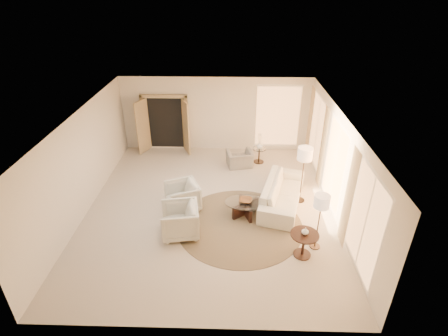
{
  "coord_description": "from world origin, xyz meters",
  "views": [
    {
      "loc": [
        0.64,
        -8.36,
        5.92
      ],
      "look_at": [
        0.4,
        0.4,
        1.1
      ],
      "focal_mm": 28.0,
      "sensor_mm": 36.0,
      "label": 1
    }
  ],
  "objects_px": {
    "armchair_right": "(180,219)",
    "end_table": "(304,241)",
    "accent_chair": "(240,156)",
    "floor_lamp_far": "(322,204)",
    "side_table": "(259,154)",
    "floor_lamp_near": "(305,156)",
    "sofa": "(282,193)",
    "side_vase": "(260,145)",
    "coffee_table": "(245,206)",
    "armchair_left": "(182,195)",
    "bowl": "(246,200)",
    "end_vase": "(305,231)"
  },
  "relations": [
    {
      "from": "armchair_left",
      "to": "side_table",
      "type": "height_order",
      "value": "armchair_left"
    },
    {
      "from": "sofa",
      "to": "side_vase",
      "type": "bearing_deg",
      "value": 26.57
    },
    {
      "from": "accent_chair",
      "to": "floor_lamp_far",
      "type": "relative_size",
      "value": 0.58
    },
    {
      "from": "floor_lamp_near",
      "to": "floor_lamp_far",
      "type": "height_order",
      "value": "floor_lamp_near"
    },
    {
      "from": "end_table",
      "to": "floor_lamp_far",
      "type": "bearing_deg",
      "value": 39.48
    },
    {
      "from": "armchair_right",
      "to": "end_vase",
      "type": "xyz_separation_m",
      "value": [
        3.05,
        -0.71,
        0.25
      ]
    },
    {
      "from": "armchair_right",
      "to": "accent_chair",
      "type": "height_order",
      "value": "armchair_right"
    },
    {
      "from": "accent_chair",
      "to": "floor_lamp_far",
      "type": "bearing_deg",
      "value": 101.26
    },
    {
      "from": "floor_lamp_far",
      "to": "side_vase",
      "type": "distance_m",
      "value": 4.68
    },
    {
      "from": "end_vase",
      "to": "side_table",
      "type": "bearing_deg",
      "value": 99.05
    },
    {
      "from": "floor_lamp_near",
      "to": "end_vase",
      "type": "height_order",
      "value": "floor_lamp_near"
    },
    {
      "from": "sofa",
      "to": "side_table",
      "type": "bearing_deg",
      "value": 26.57
    },
    {
      "from": "bowl",
      "to": "end_table",
      "type": "bearing_deg",
      "value": -50.19
    },
    {
      "from": "sofa",
      "to": "armchair_left",
      "type": "bearing_deg",
      "value": 111.24
    },
    {
      "from": "armchair_left",
      "to": "bowl",
      "type": "relative_size",
      "value": 2.48
    },
    {
      "from": "end_vase",
      "to": "side_vase",
      "type": "distance_m",
      "value": 4.86
    },
    {
      "from": "armchair_left",
      "to": "side_table",
      "type": "relative_size",
      "value": 1.61
    },
    {
      "from": "sofa",
      "to": "side_table",
      "type": "height_order",
      "value": "sofa"
    },
    {
      "from": "end_vase",
      "to": "accent_chair",
      "type": "bearing_deg",
      "value": 108.14
    },
    {
      "from": "armchair_right",
      "to": "coffee_table",
      "type": "xyz_separation_m",
      "value": [
        1.71,
        0.89,
        -0.2
      ]
    },
    {
      "from": "end_table",
      "to": "floor_lamp_far",
      "type": "height_order",
      "value": "floor_lamp_far"
    },
    {
      "from": "end_vase",
      "to": "side_vase",
      "type": "bearing_deg",
      "value": 99.05
    },
    {
      "from": "sofa",
      "to": "side_vase",
      "type": "relative_size",
      "value": 10.54
    },
    {
      "from": "floor_lamp_far",
      "to": "side_vase",
      "type": "bearing_deg",
      "value": 104.1
    },
    {
      "from": "coffee_table",
      "to": "floor_lamp_near",
      "type": "distance_m",
      "value": 2.19
    },
    {
      "from": "coffee_table",
      "to": "end_vase",
      "type": "distance_m",
      "value": 2.13
    },
    {
      "from": "bowl",
      "to": "armchair_right",
      "type": "bearing_deg",
      "value": -152.53
    },
    {
      "from": "end_table",
      "to": "bowl",
      "type": "height_order",
      "value": "end_table"
    },
    {
      "from": "end_table",
      "to": "bowl",
      "type": "relative_size",
      "value": 1.88
    },
    {
      "from": "side_table",
      "to": "floor_lamp_near",
      "type": "bearing_deg",
      "value": -66.23
    },
    {
      "from": "sofa",
      "to": "end_table",
      "type": "distance_m",
      "value": 2.18
    },
    {
      "from": "armchair_right",
      "to": "floor_lamp_far",
      "type": "xyz_separation_m",
      "value": [
        3.41,
        -0.41,
        0.82
      ]
    },
    {
      "from": "sofa",
      "to": "end_table",
      "type": "relative_size",
      "value": 3.78
    },
    {
      "from": "floor_lamp_near",
      "to": "floor_lamp_far",
      "type": "bearing_deg",
      "value": -88.57
    },
    {
      "from": "armchair_right",
      "to": "end_table",
      "type": "bearing_deg",
      "value": 67.55
    },
    {
      "from": "armchair_left",
      "to": "end_table",
      "type": "height_order",
      "value": "armchair_left"
    },
    {
      "from": "end_table",
      "to": "armchair_right",
      "type": "bearing_deg",
      "value": 166.8
    },
    {
      "from": "bowl",
      "to": "floor_lamp_near",
      "type": "bearing_deg",
      "value": 24.41
    },
    {
      "from": "floor_lamp_far",
      "to": "coffee_table",
      "type": "bearing_deg",
      "value": 142.6
    },
    {
      "from": "sofa",
      "to": "coffee_table",
      "type": "bearing_deg",
      "value": 132.74
    },
    {
      "from": "end_table",
      "to": "floor_lamp_far",
      "type": "relative_size",
      "value": 0.44
    },
    {
      "from": "bowl",
      "to": "floor_lamp_far",
      "type": "bearing_deg",
      "value": -37.4
    },
    {
      "from": "armchair_right",
      "to": "side_vase",
      "type": "distance_m",
      "value": 4.69
    },
    {
      "from": "floor_lamp_near",
      "to": "armchair_left",
      "type": "bearing_deg",
      "value": -172.07
    },
    {
      "from": "end_table",
      "to": "bowl",
      "type": "distance_m",
      "value": 2.09
    },
    {
      "from": "armchair_right",
      "to": "coffee_table",
      "type": "distance_m",
      "value": 1.94
    },
    {
      "from": "armchair_left",
      "to": "side_vase",
      "type": "xyz_separation_m",
      "value": [
        2.37,
        2.93,
        0.22
      ]
    },
    {
      "from": "bowl",
      "to": "end_vase",
      "type": "xyz_separation_m",
      "value": [
        1.34,
        -1.6,
        0.25
      ]
    },
    {
      "from": "end_vase",
      "to": "end_table",
      "type": "bearing_deg",
      "value": -90.0
    },
    {
      "from": "armchair_left",
      "to": "floor_lamp_near",
      "type": "distance_m",
      "value": 3.64
    }
  ]
}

